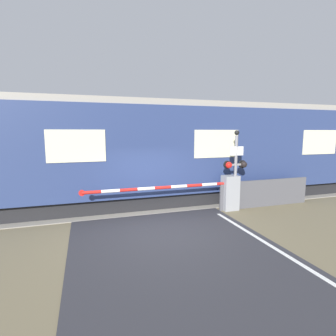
# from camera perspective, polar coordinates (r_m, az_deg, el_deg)

# --- Properties ---
(ground_plane) EXTENTS (80.00, 80.00, 0.00)m
(ground_plane) POSITION_cam_1_polar(r_m,az_deg,el_deg) (8.16, -1.14, -13.73)
(ground_plane) COLOR #6B6047
(track_bed) EXTENTS (36.00, 3.20, 0.13)m
(track_bed) POSITION_cam_1_polar(r_m,az_deg,el_deg) (11.20, -6.03, -7.58)
(track_bed) COLOR gray
(track_bed) RESTS_ON ground_plane
(train) EXTENTS (18.89, 2.76, 4.21)m
(train) POSITION_cam_1_polar(r_m,az_deg,el_deg) (11.71, 7.31, 3.65)
(train) COLOR black
(train) RESTS_ON ground_plane
(crossing_barrier) EXTENTS (5.82, 0.44, 1.35)m
(crossing_barrier) POSITION_cam_1_polar(r_m,az_deg,el_deg) (10.18, 11.30, -5.13)
(crossing_barrier) COLOR gray
(crossing_barrier) RESTS_ON ground_plane
(signal_post) EXTENTS (0.95, 0.26, 3.06)m
(signal_post) POSITION_cam_1_polar(r_m,az_deg,el_deg) (10.16, 14.55, 0.53)
(signal_post) COLOR gray
(signal_post) RESTS_ON ground_plane
(roadside_fence) EXTENTS (4.07, 0.06, 1.10)m
(roadside_fence) POSITION_cam_1_polar(r_m,az_deg,el_deg) (11.32, 20.34, -5.14)
(roadside_fence) COLOR #4C4C51
(roadside_fence) RESTS_ON ground_plane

